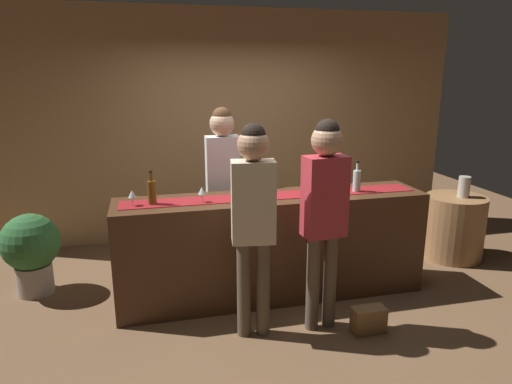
# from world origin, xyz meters

# --- Properties ---
(ground_plane) EXTENTS (10.00, 10.00, 0.00)m
(ground_plane) POSITION_xyz_m (0.00, 0.00, 0.00)
(ground_plane) COLOR brown
(back_wall) EXTENTS (6.00, 0.12, 2.90)m
(back_wall) POSITION_xyz_m (0.00, 1.90, 1.45)
(back_wall) COLOR tan
(back_wall) RESTS_ON ground
(bar_counter) EXTENTS (2.93, 0.60, 1.00)m
(bar_counter) POSITION_xyz_m (0.00, 0.00, 0.50)
(bar_counter) COLOR #472B19
(bar_counter) RESTS_ON ground
(counter_runner_cloth) EXTENTS (2.78, 0.28, 0.01)m
(counter_runner_cloth) POSITION_xyz_m (0.00, 0.00, 1.01)
(counter_runner_cloth) COLOR maroon
(counter_runner_cloth) RESTS_ON bar_counter
(wine_bottle_clear) EXTENTS (0.07, 0.07, 0.30)m
(wine_bottle_clear) POSITION_xyz_m (0.83, -0.04, 1.12)
(wine_bottle_clear) COLOR #B2C6C1
(wine_bottle_clear) RESTS_ON bar_counter
(wine_bottle_amber) EXTENTS (0.07, 0.07, 0.30)m
(wine_bottle_amber) POSITION_xyz_m (-1.10, -0.02, 1.12)
(wine_bottle_amber) COLOR brown
(wine_bottle_amber) RESTS_ON bar_counter
(wine_glass_near_customer) EXTENTS (0.07, 0.07, 0.14)m
(wine_glass_near_customer) POSITION_xyz_m (-1.27, -0.03, 1.11)
(wine_glass_near_customer) COLOR silver
(wine_glass_near_customer) RESTS_ON bar_counter
(wine_glass_mid_counter) EXTENTS (0.07, 0.07, 0.14)m
(wine_glass_mid_counter) POSITION_xyz_m (-0.18, -0.07, 1.11)
(wine_glass_mid_counter) COLOR silver
(wine_glass_mid_counter) RESTS_ON bar_counter
(wine_glass_far_end) EXTENTS (0.07, 0.07, 0.14)m
(wine_glass_far_end) POSITION_xyz_m (-0.67, -0.06, 1.11)
(wine_glass_far_end) COLOR silver
(wine_glass_far_end) RESTS_ON bar_counter
(bartender) EXTENTS (0.35, 0.25, 1.79)m
(bartender) POSITION_xyz_m (-0.37, 0.58, 1.12)
(bartender) COLOR #26262B
(bartender) RESTS_ON ground
(customer_sipping) EXTENTS (0.36, 0.25, 1.78)m
(customer_sipping) POSITION_xyz_m (0.24, -0.67, 1.11)
(customer_sipping) COLOR brown
(customer_sipping) RESTS_ON ground
(customer_browsing) EXTENTS (0.36, 0.25, 1.76)m
(customer_browsing) POSITION_xyz_m (-0.34, -0.65, 1.10)
(customer_browsing) COLOR brown
(customer_browsing) RESTS_ON ground
(round_side_table) EXTENTS (0.68, 0.68, 0.74)m
(round_side_table) POSITION_xyz_m (2.32, 0.41, 0.37)
(round_side_table) COLOR #996B42
(round_side_table) RESTS_ON ground
(vase_on_side_table) EXTENTS (0.13, 0.13, 0.24)m
(vase_on_side_table) POSITION_xyz_m (2.37, 0.37, 0.86)
(vase_on_side_table) COLOR #B7B2A8
(vase_on_side_table) RESTS_ON round_side_table
(potted_plant_tall) EXTENTS (0.55, 0.55, 0.81)m
(potted_plant_tall) POSITION_xyz_m (-2.27, 0.58, 0.47)
(potted_plant_tall) COLOR #9E9389
(potted_plant_tall) RESTS_ON ground
(handbag) EXTENTS (0.28, 0.14, 0.22)m
(handbag) POSITION_xyz_m (0.60, -0.85, 0.11)
(handbag) COLOR olive
(handbag) RESTS_ON ground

